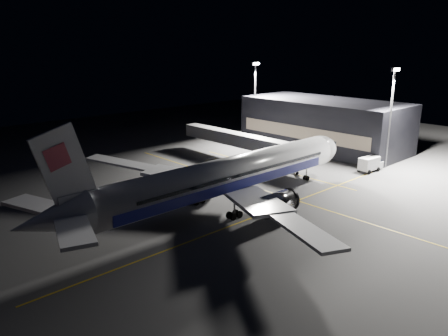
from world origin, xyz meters
name	(u,v)px	position (x,y,z in m)	size (l,w,h in m)	color
ground	(229,206)	(0.00, 0.00, 0.00)	(200.00, 200.00, 0.00)	#4C4C4F
guide_line_main	(270,192)	(10.00, 0.00, 0.01)	(0.25, 80.00, 0.01)	gold
guide_line_cross	(256,216)	(0.00, -6.00, 0.01)	(70.00, 0.25, 0.01)	gold
guide_line_side	(272,168)	(22.00, 10.00, 0.01)	(0.25, 40.00, 0.01)	gold
airliner	(224,177)	(-1.08, 0.00, 5.16)	(61.48, 54.22, 16.64)	silver
terminal	(324,124)	(45.98, 14.00, 6.00)	(18.12, 40.00, 12.00)	black
jet_bridge	(245,141)	(22.00, 18.06, 4.58)	(3.60, 34.40, 6.30)	#B2B2B7
floodlight_mast_north	(255,94)	(40.00, 31.99, 12.37)	(2.40, 0.68, 20.70)	#59595E
floodlight_mast_south	(391,109)	(40.00, -6.01, 12.37)	(2.40, 0.67, 20.70)	#59595E
service_truck	(371,164)	(35.07, -5.27, 1.62)	(6.10, 2.97, 3.03)	white
baggage_tug	(174,176)	(1.67, 17.12, 0.86)	(2.73, 2.26, 1.87)	black
safety_cone_a	(179,184)	(0.55, 14.00, 0.33)	(0.44, 0.44, 0.66)	#FF410A
safety_cone_b	(196,203)	(-3.55, 4.00, 0.30)	(0.39, 0.39, 0.59)	#FF410A
safety_cone_c	(196,186)	(2.17, 10.92, 0.34)	(0.46, 0.46, 0.69)	#FF410A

